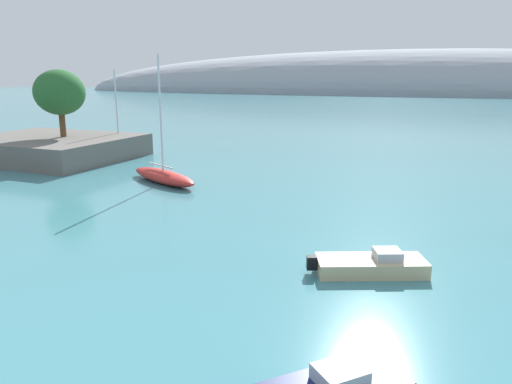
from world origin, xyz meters
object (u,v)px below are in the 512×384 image
object	(u,v)px
tree_clump_shore	(60,93)
sailboat_yellow_mid_mooring	(119,149)
motorboat_sand_outer	(371,265)
sailboat_red_near_shore	(163,176)

from	to	relation	value
tree_clump_shore	sailboat_yellow_mid_mooring	size ratio (longest dim) A/B	0.75
tree_clump_shore	sailboat_yellow_mid_mooring	distance (m)	8.48
motorboat_sand_outer	sailboat_yellow_mid_mooring	bearing A→B (deg)	120.08
sailboat_red_near_shore	sailboat_yellow_mid_mooring	world-z (taller)	sailboat_red_near_shore
sailboat_red_near_shore	motorboat_sand_outer	size ratio (longest dim) A/B	1.95
sailboat_yellow_mid_mooring	motorboat_sand_outer	size ratio (longest dim) A/B	1.76
tree_clump_shore	sailboat_red_near_shore	size ratio (longest dim) A/B	0.68
sailboat_yellow_mid_mooring	motorboat_sand_outer	bearing A→B (deg)	-132.26
tree_clump_shore	sailboat_red_near_shore	bearing A→B (deg)	-20.94
sailboat_red_near_shore	sailboat_yellow_mid_mooring	bearing A→B (deg)	165.31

